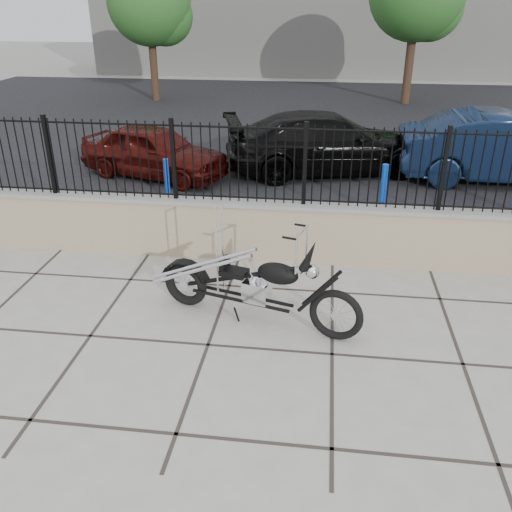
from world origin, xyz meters
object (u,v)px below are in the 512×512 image
object	(u,v)px
car_red	(154,151)
car_blue	(507,148)
chopper_motorcycle	(253,266)
car_black	(328,143)

from	to	relation	value
car_red	car_blue	bearing A→B (deg)	-66.92
chopper_motorcycle	car_red	size ratio (longest dim) A/B	0.75
car_red	car_black	world-z (taller)	car_black
chopper_motorcycle	car_blue	xyz separation A→B (m)	(4.83, 6.51, -0.01)
chopper_motorcycle	car_black	size ratio (longest dim) A/B	0.54
chopper_motorcycle	car_red	world-z (taller)	chopper_motorcycle
car_black	car_blue	xyz separation A→B (m)	(3.95, -0.25, 0.07)
car_red	car_black	xyz separation A→B (m)	(3.97, 0.86, 0.10)
car_black	car_blue	size ratio (longest dim) A/B	1.03
chopper_motorcycle	car_red	bearing A→B (deg)	133.75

